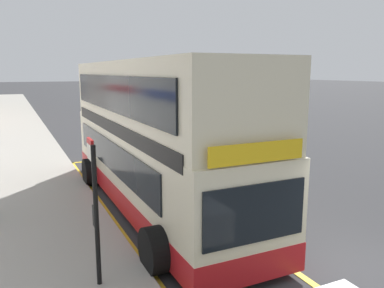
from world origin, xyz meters
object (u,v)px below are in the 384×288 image
(double_decker_bus, at_px, (153,140))
(bus_stop_sign, at_px, (95,201))
(parked_car_grey_behind, at_px, (110,99))
(parked_car_grey_kerbside, at_px, (139,114))

(double_decker_bus, xyz_separation_m, bus_stop_sign, (-2.55, -3.98, -0.31))
(bus_stop_sign, xyz_separation_m, parked_car_grey_behind, (9.81, 39.89, -0.96))
(bus_stop_sign, height_order, parked_car_grey_kerbside, bus_stop_sign)
(double_decker_bus, xyz_separation_m, parked_car_grey_behind, (7.26, 35.91, -1.26))
(double_decker_bus, bearing_deg, parked_car_grey_kerbside, 73.76)
(double_decker_bus, height_order, bus_stop_sign, double_decker_bus)
(parked_car_grey_kerbside, relative_size, parked_car_grey_behind, 1.00)
(bus_stop_sign, bearing_deg, parked_car_grey_behind, 76.19)
(bus_stop_sign, relative_size, parked_car_grey_behind, 0.66)
(double_decker_bus, bearing_deg, parked_car_grey_behind, 78.58)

